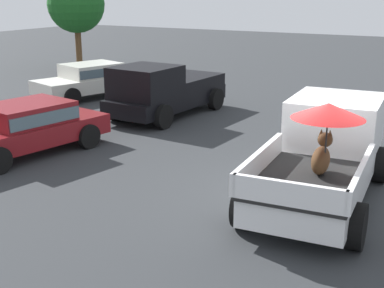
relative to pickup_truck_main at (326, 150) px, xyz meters
The scene contains 6 objects.
ground_plane 1.07m from the pickup_truck_main, behind, with size 80.00×80.00×0.00m, color #2D3033.
pickup_truck_main is the anchor object (origin of this frame).
pickup_truck_far 8.00m from the pickup_truck_main, 56.46° to the left, with size 4.90×2.41×1.80m.
parked_sedan_near 7.64m from the pickup_truck_main, 96.61° to the left, with size 4.55×2.56×1.33m.
parked_sedan_far 12.35m from the pickup_truck_main, 62.14° to the left, with size 4.63×2.98×1.33m.
tree_by_lot 20.11m from the pickup_truck_main, 54.99° to the left, with size 2.96×2.96×4.84m.
Camera 1 is at (-9.99, -2.60, 4.18)m, focal length 49.60 mm.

